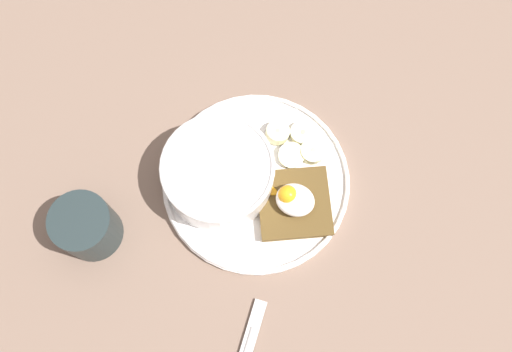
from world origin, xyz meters
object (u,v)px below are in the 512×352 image
at_px(banana_slice_right, 303,133).
at_px(banana_slice_front, 291,155).
at_px(oatmeal_bowl, 219,173).
at_px(poached_egg, 293,199).
at_px(coffee_mug, 86,227).
at_px(knife, 246,351).
at_px(banana_slice_left, 278,133).
at_px(toast_slice, 294,204).
at_px(banana_slice_back, 313,152).

bearing_deg(banana_slice_right, banana_slice_front, -97.73).
xyz_separation_m(oatmeal_bowl, poached_egg, (0.10, -0.00, 0.00)).
bearing_deg(poached_egg, coffee_mug, -152.94).
distance_m(banana_slice_front, knife, 0.26).
xyz_separation_m(oatmeal_bowl, banana_slice_front, (0.08, 0.06, -0.02)).
xyz_separation_m(banana_slice_right, coffee_mug, (-0.22, -0.22, 0.02)).
xyz_separation_m(banana_slice_left, banana_slice_right, (0.03, 0.01, -0.00)).
xyz_separation_m(poached_egg, knife, (0.00, -0.20, -0.04)).
bearing_deg(toast_slice, banana_slice_right, 101.27).
bearing_deg(banana_slice_left, toast_slice, -59.22).
relative_size(banana_slice_front, banana_slice_back, 1.16).
height_order(banana_slice_front, banana_slice_left, banana_slice_left).
height_order(banana_slice_front, banana_slice_back, banana_slice_front).
bearing_deg(banana_slice_front, oatmeal_bowl, -142.21).
bearing_deg(oatmeal_bowl, poached_egg, -0.49).
bearing_deg(banana_slice_front, coffee_mug, -139.32).
distance_m(toast_slice, knife, 0.20).
distance_m(poached_egg, banana_slice_front, 0.07).
relative_size(coffee_mug, knife, 0.61).
bearing_deg(banana_slice_front, knife, -84.14).
height_order(oatmeal_bowl, banana_slice_front, oatmeal_bowl).
bearing_deg(banana_slice_right, knife, -85.80).
height_order(banana_slice_front, knife, banana_slice_front).
distance_m(banana_slice_back, coffee_mug, 0.31).
relative_size(poached_egg, banana_slice_left, 1.53).
bearing_deg(knife, banana_slice_front, 95.86).
relative_size(banana_slice_left, knife, 0.37).
height_order(banana_slice_left, banana_slice_right, banana_slice_left).
relative_size(oatmeal_bowl, poached_egg, 2.04).
bearing_deg(coffee_mug, banana_slice_back, 39.66).
bearing_deg(knife, banana_slice_back, 90.16).
xyz_separation_m(coffee_mug, knife, (0.24, -0.08, -0.03)).
xyz_separation_m(banana_slice_front, banana_slice_left, (-0.03, 0.02, 0.00)).
bearing_deg(banana_slice_right, banana_slice_left, -160.92).
height_order(toast_slice, banana_slice_back, toast_slice).
relative_size(oatmeal_bowl, banana_slice_front, 2.94).
bearing_deg(coffee_mug, knife, -17.36).
height_order(poached_egg, coffee_mug, coffee_mug).
bearing_deg(coffee_mug, banana_slice_front, 40.68).
bearing_deg(banana_slice_back, banana_slice_front, -150.13).
xyz_separation_m(poached_egg, banana_slice_back, (0.00, 0.08, -0.02)).
bearing_deg(toast_slice, oatmeal_bowl, 179.32).
bearing_deg(coffee_mug, banana_slice_left, 48.28).
bearing_deg(banana_slice_back, oatmeal_bowl, -143.99).
distance_m(toast_slice, banana_slice_front, 0.07).
relative_size(poached_egg, banana_slice_right, 1.67).
relative_size(banana_slice_front, knife, 0.39).
bearing_deg(coffee_mug, oatmeal_bowl, 42.32).
height_order(toast_slice, banana_slice_front, same).
relative_size(banana_slice_left, banana_slice_back, 1.09).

